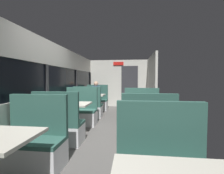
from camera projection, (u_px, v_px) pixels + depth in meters
name	position (u px, v px, depth m)	size (l,w,h in m)	color
ground_plane	(105.00, 137.00, 3.67)	(3.30, 9.20, 0.02)	#514F4C
carriage_window_panel_left	(46.00, 89.00, 3.78)	(0.09, 8.48, 2.30)	beige
carriage_end_bulkhead	(120.00, 83.00, 7.77)	(2.90, 0.11, 2.30)	beige
carriage_aisle_panel_right	(151.00, 84.00, 6.43)	(0.08, 2.40, 2.30)	beige
bench_near_window_facing_entry	(33.00, 146.00, 2.37)	(0.95, 0.50, 1.10)	silver
dining_table_mid_window	(72.00, 107.00, 3.94)	(0.90, 0.70, 0.74)	#9E9EA3
bench_mid_window_facing_end	(59.00, 128.00, 3.26)	(0.95, 0.50, 1.10)	silver
bench_mid_window_facing_entry	(80.00, 113.00, 4.65)	(0.95, 0.50, 1.10)	silver
dining_table_far_window	(93.00, 97.00, 6.22)	(0.90, 0.70, 0.74)	#9E9EA3
bench_far_window_facing_end	(88.00, 108.00, 5.54)	(0.95, 0.50, 1.10)	silver
bench_far_window_facing_entry	(97.00, 102.00, 6.93)	(0.95, 0.50, 1.10)	silver
dining_table_rear_aisle	(144.00, 110.00, 3.54)	(0.90, 0.70, 0.74)	#9E9EA3
bench_rear_aisle_facing_end	(148.00, 135.00, 2.86)	(0.95, 0.50, 1.10)	silver
bench_rear_aisle_facing_entry	(142.00, 117.00, 4.25)	(0.95, 0.50, 1.10)	silver
seated_passenger	(96.00, 98.00, 6.85)	(0.47, 0.55, 1.26)	#26262D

